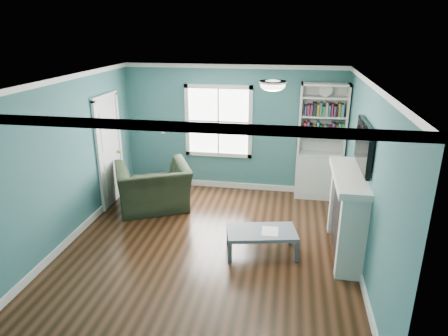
# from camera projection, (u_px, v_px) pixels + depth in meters

# --- Properties ---
(floor) EXTENTS (5.00, 5.00, 0.00)m
(floor) POSITION_uv_depth(u_px,v_px,m) (209.00, 247.00, 6.33)
(floor) COLOR black
(floor) RESTS_ON ground
(room_walls) EXTENTS (5.00, 5.00, 5.00)m
(room_walls) POSITION_uv_depth(u_px,v_px,m) (207.00, 152.00, 5.80)
(room_walls) COLOR #336A73
(room_walls) RESTS_ON ground
(trim) EXTENTS (4.50, 5.00, 2.60)m
(trim) POSITION_uv_depth(u_px,v_px,m) (208.00, 174.00, 5.91)
(trim) COLOR white
(trim) RESTS_ON ground
(window) EXTENTS (1.40, 0.06, 1.50)m
(window) POSITION_uv_depth(u_px,v_px,m) (218.00, 122.00, 8.19)
(window) COLOR white
(window) RESTS_ON room_walls
(bookshelf) EXTENTS (0.90, 0.35, 2.31)m
(bookshelf) POSITION_uv_depth(u_px,v_px,m) (320.00, 154.00, 7.87)
(bookshelf) COLOR silver
(bookshelf) RESTS_ON ground
(fireplace) EXTENTS (0.44, 1.58, 1.30)m
(fireplace) POSITION_uv_depth(u_px,v_px,m) (347.00, 215.00, 5.97)
(fireplace) COLOR black
(fireplace) RESTS_ON ground
(tv) EXTENTS (0.06, 1.10, 0.65)m
(tv) POSITION_uv_depth(u_px,v_px,m) (364.00, 145.00, 5.58)
(tv) COLOR black
(tv) RESTS_ON fireplace
(door) EXTENTS (0.12, 0.98, 2.17)m
(door) POSITION_uv_depth(u_px,v_px,m) (109.00, 150.00, 7.62)
(door) COLOR silver
(door) RESTS_ON ground
(ceiling_fixture) EXTENTS (0.38, 0.38, 0.15)m
(ceiling_fixture) POSITION_uv_depth(u_px,v_px,m) (273.00, 85.00, 5.42)
(ceiling_fixture) COLOR white
(ceiling_fixture) RESTS_ON room_walls
(light_switch) EXTENTS (0.08, 0.01, 0.12)m
(light_switch) POSITION_uv_depth(u_px,v_px,m) (163.00, 131.00, 8.47)
(light_switch) COLOR white
(light_switch) RESTS_ON room_walls
(recliner) EXTENTS (1.56, 1.35, 1.15)m
(recliner) POSITION_uv_depth(u_px,v_px,m) (153.00, 180.00, 7.48)
(recliner) COLOR black
(recliner) RESTS_ON ground
(coffee_table) EXTENTS (1.14, 0.77, 0.38)m
(coffee_table) POSITION_uv_depth(u_px,v_px,m) (262.00, 234.00, 6.05)
(coffee_table) COLOR #464B54
(coffee_table) RESTS_ON ground
(paper_sheet) EXTENTS (0.25, 0.32, 0.00)m
(paper_sheet) POSITION_uv_depth(u_px,v_px,m) (270.00, 231.00, 6.02)
(paper_sheet) COLOR white
(paper_sheet) RESTS_ON coffee_table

